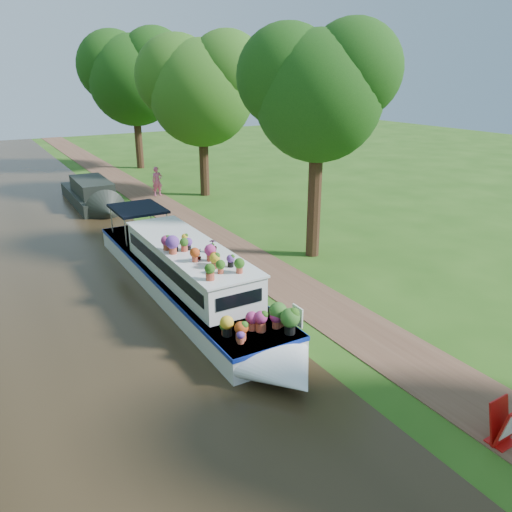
# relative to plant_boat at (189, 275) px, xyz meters

# --- Properties ---
(ground) EXTENTS (100.00, 100.00, 0.00)m
(ground) POSITION_rel_plant_boat_xyz_m (2.25, -1.59, -0.85)
(ground) COLOR #254F13
(ground) RESTS_ON ground
(canal_water) EXTENTS (10.00, 100.00, 0.02)m
(canal_water) POSITION_rel_plant_boat_xyz_m (-3.75, -1.59, -0.84)
(canal_water) COLOR black
(canal_water) RESTS_ON ground
(towpath) EXTENTS (2.20, 100.00, 0.03)m
(towpath) POSITION_rel_plant_boat_xyz_m (3.45, -1.59, -0.84)
(towpath) COLOR brown
(towpath) RESTS_ON ground
(plant_boat) EXTENTS (2.29, 13.52, 2.28)m
(plant_boat) POSITION_rel_plant_boat_xyz_m (0.00, 0.00, 0.00)
(plant_boat) COLOR white
(plant_boat) RESTS_ON canal_water
(tree_near_overhang) EXTENTS (5.52, 5.28, 8.99)m
(tree_near_overhang) POSITION_rel_plant_boat_xyz_m (6.04, 1.47, 5.75)
(tree_near_overhang) COLOR black
(tree_near_overhang) RESTS_ON ground
(tree_near_mid) EXTENTS (6.90, 6.60, 9.40)m
(tree_near_mid) POSITION_rel_plant_boat_xyz_m (6.73, 13.49, 5.58)
(tree_near_mid) COLOR black
(tree_near_mid) RESTS_ON ground
(tree_near_far) EXTENTS (7.59, 7.26, 10.30)m
(tree_near_far) POSITION_rel_plant_boat_xyz_m (6.23, 24.50, 6.20)
(tree_near_far) COLOR black
(tree_near_far) RESTS_ON ground
(second_boat) EXTENTS (2.24, 7.57, 1.46)m
(second_boat) POSITION_rel_plant_boat_xyz_m (0.20, 14.35, -0.26)
(second_boat) COLOR black
(second_boat) RESTS_ON canal_water
(sandwich_board) EXTENTS (0.59, 0.48, 0.93)m
(sandwich_board) POSITION_rel_plant_boat_xyz_m (2.70, -9.61, -0.40)
(sandwich_board) COLOR #B20E0C
(sandwich_board) RESTS_ON towpath
(pedestrian_pink) EXTENTS (0.64, 0.42, 1.75)m
(pedestrian_pink) POSITION_rel_plant_boat_xyz_m (4.15, 14.62, 0.05)
(pedestrian_pink) COLOR #EA607B
(pedestrian_pink) RESTS_ON towpath
(verge_plant) EXTENTS (0.39, 0.35, 0.37)m
(verge_plant) POSITION_rel_plant_boat_xyz_m (1.90, -0.70, -0.67)
(verge_plant) COLOR #216E2A
(verge_plant) RESTS_ON ground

